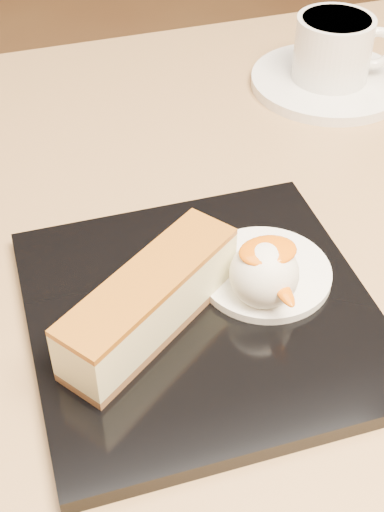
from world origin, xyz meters
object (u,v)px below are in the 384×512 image
object	(u,v)px
dessert_plate	(201,314)
ice_cream_scoop	(264,274)
table	(229,416)
cheesecake	(150,302)
saucer	(328,82)
coffee_cup	(335,47)

from	to	relation	value
dessert_plate	ice_cream_scoop	bearing A→B (deg)	-7.13
table	cheesecake	xyz separation A→B (m)	(-0.07, -0.03, 0.19)
ice_cream_scoop	table	bearing A→B (deg)	101.34
saucer	table	bearing A→B (deg)	-128.06
table	dessert_plate	bearing A→B (deg)	-145.05
dessert_plate	cheesecake	bearing A→B (deg)	-171.87
cheesecake	coffee_cup	xyz separation A→B (m)	(0.25, 0.26, 0.01)
table	ice_cream_scoop	distance (m)	0.19
cheesecake	table	bearing A→B (deg)	-12.75
saucer	dessert_plate	bearing A→B (deg)	-130.15
table	dessert_plate	distance (m)	0.17
cheesecake	ice_cream_scoop	bearing A→B (deg)	-35.42
dessert_plate	saucer	distance (m)	0.33
dessert_plate	saucer	bearing A→B (deg)	49.85
coffee_cup	table	bearing A→B (deg)	-111.28
cheesecake	saucer	world-z (taller)	cheesecake
cheesecake	dessert_plate	bearing A→B (deg)	-27.29
saucer	ice_cream_scoop	bearing A→B (deg)	-123.98
cheesecake	ice_cream_scoop	xyz separation A→B (m)	(0.07, 0.00, 0.00)
cheesecake	ice_cream_scoop	size ratio (longest dim) A/B	2.92
dessert_plate	ice_cream_scoop	distance (m)	0.05
table	ice_cream_scoop	xyz separation A→B (m)	(0.01, -0.03, 0.19)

